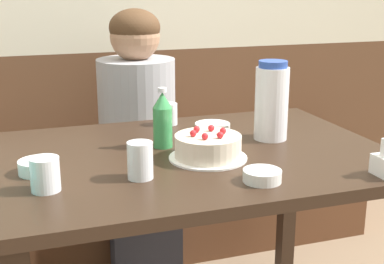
{
  "coord_description": "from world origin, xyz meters",
  "views": [
    {
      "loc": [
        -0.52,
        -1.49,
        1.28
      ],
      "look_at": [
        0.01,
        0.05,
        0.82
      ],
      "focal_mm": 50.0,
      "sensor_mm": 36.0,
      "label": 1
    }
  ],
  "objects_px": {
    "soju_bottle": "(163,119)",
    "glass_water_tall": "(140,160)",
    "water_pitcher": "(272,101)",
    "person_teal_shirt": "(138,150)",
    "bowl_rice_small": "(262,176)",
    "bowl_side_dish": "(212,128)",
    "birthday_cake": "(208,147)",
    "bench_seat": "(139,208)",
    "glass_tumbler_short": "(169,114)",
    "bowl_soup_white": "(38,167)",
    "glass_shot_small": "(45,174)"
  },
  "relations": [
    {
      "from": "birthday_cake",
      "to": "glass_tumbler_short",
      "type": "relative_size",
      "value": 2.95
    },
    {
      "from": "bench_seat",
      "to": "water_pitcher",
      "type": "xyz_separation_m",
      "value": [
        0.29,
        -0.77,
        0.67
      ]
    },
    {
      "from": "water_pitcher",
      "to": "glass_water_tall",
      "type": "height_order",
      "value": "water_pitcher"
    },
    {
      "from": "person_teal_shirt",
      "to": "glass_shot_small",
      "type": "bearing_deg",
      "value": -26.52
    },
    {
      "from": "soju_bottle",
      "to": "glass_tumbler_short",
      "type": "bearing_deg",
      "value": 69.52
    },
    {
      "from": "soju_bottle",
      "to": "glass_water_tall",
      "type": "height_order",
      "value": "soju_bottle"
    },
    {
      "from": "bowl_soup_white",
      "to": "glass_tumbler_short",
      "type": "xyz_separation_m",
      "value": [
        0.49,
        0.38,
        0.02
      ]
    },
    {
      "from": "bowl_rice_small",
      "to": "bowl_side_dish",
      "type": "distance_m",
      "value": 0.49
    },
    {
      "from": "water_pitcher",
      "to": "person_teal_shirt",
      "type": "relative_size",
      "value": 0.22
    },
    {
      "from": "birthday_cake",
      "to": "soju_bottle",
      "type": "height_order",
      "value": "soju_bottle"
    },
    {
      "from": "water_pitcher",
      "to": "glass_shot_small",
      "type": "relative_size",
      "value": 3.01
    },
    {
      "from": "soju_bottle",
      "to": "glass_tumbler_short",
      "type": "relative_size",
      "value": 2.42
    },
    {
      "from": "bowl_soup_white",
      "to": "glass_shot_small",
      "type": "distance_m",
      "value": 0.14
    },
    {
      "from": "water_pitcher",
      "to": "bowl_rice_small",
      "type": "bearing_deg",
      "value": -119.63
    },
    {
      "from": "bench_seat",
      "to": "birthday_cake",
      "type": "relative_size",
      "value": 9.89
    },
    {
      "from": "bench_seat",
      "to": "person_teal_shirt",
      "type": "distance_m",
      "value": 0.37
    },
    {
      "from": "bowl_soup_white",
      "to": "bowl_side_dish",
      "type": "relative_size",
      "value": 0.88
    },
    {
      "from": "birthday_cake",
      "to": "bowl_soup_white",
      "type": "xyz_separation_m",
      "value": [
        -0.49,
        0.03,
        -0.02
      ]
    },
    {
      "from": "water_pitcher",
      "to": "soju_bottle",
      "type": "bearing_deg",
      "value": 175.96
    },
    {
      "from": "glass_water_tall",
      "to": "glass_shot_small",
      "type": "relative_size",
      "value": 1.15
    },
    {
      "from": "glass_tumbler_short",
      "to": "bench_seat",
      "type": "bearing_deg",
      "value": 91.81
    },
    {
      "from": "soju_bottle",
      "to": "bowl_rice_small",
      "type": "distance_m",
      "value": 0.42
    },
    {
      "from": "bowl_soup_white",
      "to": "bowl_side_dish",
      "type": "height_order",
      "value": "bowl_soup_white"
    },
    {
      "from": "glass_water_tall",
      "to": "water_pitcher",
      "type": "bearing_deg",
      "value": 24.42
    },
    {
      "from": "soju_bottle",
      "to": "glass_shot_small",
      "type": "relative_size",
      "value": 2.2
    },
    {
      "from": "bowl_rice_small",
      "to": "soju_bottle",
      "type": "bearing_deg",
      "value": 113.49
    },
    {
      "from": "birthday_cake",
      "to": "bench_seat",
      "type": "bearing_deg",
      "value": 90.87
    },
    {
      "from": "glass_tumbler_short",
      "to": "person_teal_shirt",
      "type": "height_order",
      "value": "person_teal_shirt"
    },
    {
      "from": "bench_seat",
      "to": "bowl_soup_white",
      "type": "distance_m",
      "value": 1.14
    },
    {
      "from": "birthday_cake",
      "to": "person_teal_shirt",
      "type": "height_order",
      "value": "person_teal_shirt"
    },
    {
      "from": "bowl_side_dish",
      "to": "glass_tumbler_short",
      "type": "xyz_separation_m",
      "value": [
        -0.11,
        0.15,
        0.02
      ]
    },
    {
      "from": "birthday_cake",
      "to": "bowl_soup_white",
      "type": "height_order",
      "value": "birthday_cake"
    },
    {
      "from": "birthday_cake",
      "to": "soju_bottle",
      "type": "xyz_separation_m",
      "value": [
        -0.1,
        0.16,
        0.05
      ]
    },
    {
      "from": "bench_seat",
      "to": "glass_tumbler_short",
      "type": "relative_size",
      "value": 29.19
    },
    {
      "from": "water_pitcher",
      "to": "birthday_cake",
      "type": "bearing_deg",
      "value": -154.25
    },
    {
      "from": "soju_bottle",
      "to": "glass_water_tall",
      "type": "xyz_separation_m",
      "value": [
        -0.13,
        -0.25,
        -0.04
      ]
    },
    {
      "from": "birthday_cake",
      "to": "glass_water_tall",
      "type": "distance_m",
      "value": 0.25
    },
    {
      "from": "glass_shot_small",
      "to": "person_teal_shirt",
      "type": "distance_m",
      "value": 1.0
    },
    {
      "from": "water_pitcher",
      "to": "bowl_side_dish",
      "type": "xyz_separation_m",
      "value": [
        -0.16,
        0.13,
        -0.11
      ]
    },
    {
      "from": "birthday_cake",
      "to": "bowl_rice_small",
      "type": "xyz_separation_m",
      "value": [
        0.07,
        -0.22,
        -0.02
      ]
    },
    {
      "from": "birthday_cake",
      "to": "bowl_side_dish",
      "type": "height_order",
      "value": "birthday_cake"
    },
    {
      "from": "glass_shot_small",
      "to": "bench_seat",
      "type": "bearing_deg",
      "value": 65.44
    },
    {
      "from": "birthday_cake",
      "to": "soju_bottle",
      "type": "relative_size",
      "value": 1.22
    },
    {
      "from": "birthday_cake",
      "to": "bowl_soup_white",
      "type": "relative_size",
      "value": 2.16
    },
    {
      "from": "glass_shot_small",
      "to": "person_teal_shirt",
      "type": "height_order",
      "value": "person_teal_shirt"
    },
    {
      "from": "soju_bottle",
      "to": "glass_shot_small",
      "type": "height_order",
      "value": "soju_bottle"
    },
    {
      "from": "bench_seat",
      "to": "bowl_side_dish",
      "type": "relative_size",
      "value": 18.87
    },
    {
      "from": "soju_bottle",
      "to": "glass_shot_small",
      "type": "distance_m",
      "value": 0.47
    },
    {
      "from": "soju_bottle",
      "to": "glass_tumbler_short",
      "type": "distance_m",
      "value": 0.28
    },
    {
      "from": "birthday_cake",
      "to": "person_teal_shirt",
      "type": "distance_m",
      "value": 0.8
    }
  ]
}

